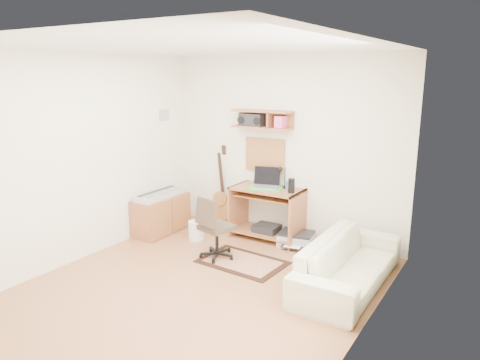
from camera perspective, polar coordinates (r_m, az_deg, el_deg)
The scene contains 22 objects.
floor at distance 5.24m, azimuth -4.83°, elevation -13.27°, with size 3.60×4.00×0.01m, color #A76C45.
ceiling at distance 4.69m, azimuth -5.47°, elevation 16.55°, with size 3.60×4.00×0.01m, color white.
back_wall at distance 6.48m, azimuth 5.62°, elevation 4.08°, with size 3.60×0.01×2.60m, color white.
left_wall at distance 6.04m, azimuth -18.95°, elevation 2.74°, with size 0.01×4.00×2.60m, color white.
right_wall at distance 4.01m, azimuth 15.98°, elevation -2.22°, with size 0.01×4.00×2.60m, color white.
wall_shelf at distance 6.45m, azimuth 2.78°, elevation 7.67°, with size 0.90×0.25×0.26m, color #A05D38.
cork_board at distance 6.62m, azimuth 3.17°, elevation 3.18°, with size 0.64×0.03×0.49m, color tan.
wall_photo at distance 7.01m, azimuth -9.55°, elevation 8.12°, with size 0.02×0.20×0.15m, color #4C8CBF.
desk at distance 6.50m, azimuth 3.43°, elevation -4.23°, with size 1.00×0.55×0.75m, color #A05D38, non-canonical shape.
laptop at distance 6.36m, azimuth 3.18°, elevation 0.23°, with size 0.38×0.38×0.29m, color silver, non-canonical shape.
speaker at distance 6.16m, azimuth 6.52°, elevation -0.71°, with size 0.09×0.09×0.20m, color black.
desk_lamp at distance 6.40m, azimuth 5.69°, elevation 0.32°, with size 0.10×0.10×0.30m, color black, non-canonical shape.
pencil_cup at distance 6.35m, azimuth 6.09°, elevation -0.69°, with size 0.07×0.07×0.11m, color #3760A7.
boombox at distance 6.53m, azimuth 1.50°, elevation 7.58°, with size 0.36×0.16×0.18m, color black.
rug at distance 5.81m, azimuth 0.31°, elevation -10.30°, with size 1.05×0.70×0.01m, color tan.
task_chair at distance 5.81m, azimuth -2.95°, elevation -5.98°, with size 0.42×0.42×0.83m, color #392E22, non-canonical shape.
cabinet at distance 6.87m, azimuth -9.91°, elevation -4.31°, with size 0.40×0.90×0.55m, color #A05D38.
music_keyboard at distance 6.78m, azimuth -10.01°, elevation -1.80°, with size 0.27×0.86×0.08m, color #B2B5BA.
guitar at distance 7.01m, azimuth -2.60°, elevation -0.75°, with size 0.34×0.21×1.26m, color #A16A31, non-canonical shape.
waste_basket at distance 6.54m, azimuth -5.53°, elevation -6.36°, with size 0.23×0.23×0.27m, color white.
printer at distance 6.38m, azimuth 7.14°, elevation -7.42°, with size 0.47×0.37×0.18m, color #A5A8AA.
sofa at distance 5.24m, azimuth 13.60°, elevation -9.24°, with size 1.84×0.54×0.72m, color beige.
Camera 1 is at (2.83, -3.73, 2.34)m, focal length 33.78 mm.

